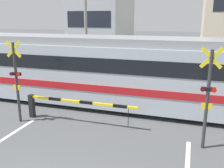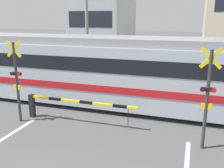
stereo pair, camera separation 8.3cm
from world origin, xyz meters
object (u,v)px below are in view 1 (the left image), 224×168
(crossing_barrier_near, at_px, (61,104))
(commuter_train, at_px, (126,70))
(crossing_barrier_far, at_px, (171,80))
(crossing_signal_left, at_px, (16,78))
(crossing_signal_right, at_px, (208,95))
(pedestrian, at_px, (151,63))

(crossing_barrier_near, bearing_deg, commuter_train, 50.56)
(commuter_train, distance_m, crossing_barrier_near, 3.55)
(crossing_barrier_far, xyz_separation_m, crossing_signal_left, (-5.69, -6.36, 1.12))
(crossing_barrier_far, xyz_separation_m, crossing_signal_right, (1.64, -6.36, 1.12))
(crossing_barrier_far, distance_m, pedestrian, 4.30)
(pedestrian, bearing_deg, crossing_barrier_near, -103.17)
(commuter_train, height_order, crossing_signal_left, crossing_signal_left)
(crossing_barrier_near, xyz_separation_m, crossing_signal_right, (5.69, -0.58, 1.12))
(crossing_barrier_far, height_order, crossing_signal_right, crossing_signal_right)
(commuter_train, distance_m, crossing_barrier_far, 3.84)
(commuter_train, xyz_separation_m, crossing_barrier_far, (1.90, 3.17, -1.05))
(crossing_signal_right, distance_m, pedestrian, 10.85)
(crossing_barrier_near, distance_m, crossing_barrier_far, 7.06)
(crossing_barrier_near, distance_m, crossing_signal_right, 5.83)
(crossing_barrier_near, xyz_separation_m, pedestrian, (2.27, 9.68, 0.25))
(commuter_train, xyz_separation_m, pedestrian, (0.11, 7.06, -0.80))
(commuter_train, xyz_separation_m, crossing_barrier_near, (-2.15, -2.62, -1.05))
(crossing_signal_left, relative_size, pedestrian, 1.94)
(crossing_signal_left, bearing_deg, crossing_barrier_far, 48.20)
(crossing_barrier_far, distance_m, crossing_signal_left, 8.61)
(commuter_train, relative_size, crossing_barrier_near, 4.21)
(commuter_train, height_order, crossing_barrier_near, commuter_train)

